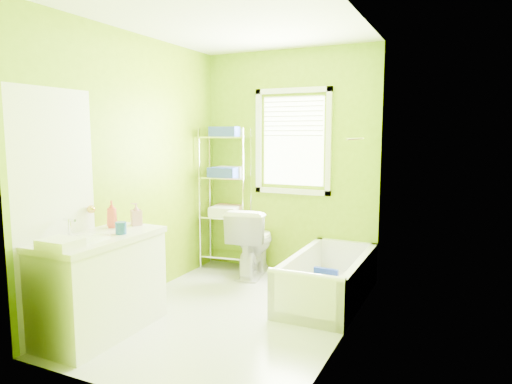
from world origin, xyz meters
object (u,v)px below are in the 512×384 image
at_px(bathtub, 328,285).
at_px(wire_shelf_unit, 228,182).
at_px(vanity, 100,281).
at_px(toilet, 252,241).

height_order(bathtub, wire_shelf_unit, wire_shelf_unit).
relative_size(vanity, wire_shelf_unit, 0.63).
relative_size(bathtub, vanity, 1.34).
height_order(toilet, vanity, vanity).
distance_m(vanity, wire_shelf_unit, 2.19).
bearing_deg(bathtub, toilet, 157.50).
bearing_deg(wire_shelf_unit, bathtub, -21.81).
xyz_separation_m(bathtub, wire_shelf_unit, (-1.44, 0.57, 0.90)).
height_order(toilet, wire_shelf_unit, wire_shelf_unit).
distance_m(toilet, vanity, 2.00).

